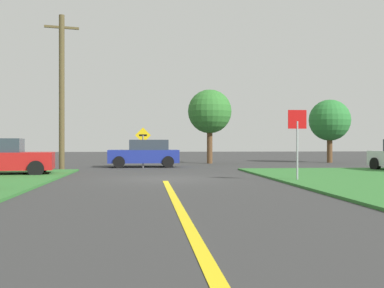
% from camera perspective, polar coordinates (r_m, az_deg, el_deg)
% --- Properties ---
extents(ground_plane, '(120.00, 120.00, 0.00)m').
position_cam_1_polar(ground_plane, '(18.34, -3.43, -4.32)').
color(ground_plane, '#363636').
extents(lane_stripe_center, '(0.20, 14.00, 0.01)m').
position_cam_1_polar(lane_stripe_center, '(10.39, -1.68, -7.67)').
color(lane_stripe_center, yellow).
rests_on(lane_stripe_center, ground).
extents(stop_sign, '(0.69, 0.07, 2.64)m').
position_cam_1_polar(stop_sign, '(17.51, 12.80, 1.47)').
color(stop_sign, '#9EA0A8').
rests_on(stop_sign, ground).
extents(car_approaching_junction, '(4.16, 2.21, 1.62)m').
position_cam_1_polar(car_approaching_junction, '(27.69, -5.82, -1.17)').
color(car_approaching_junction, navy).
rests_on(car_approaching_junction, ground).
extents(parked_car_near_building, '(4.29, 2.56, 1.62)m').
position_cam_1_polar(parked_car_near_building, '(21.80, -22.28, -1.51)').
color(parked_car_near_building, red).
rests_on(parked_car_near_building, ground).
extents(utility_pole_mid, '(1.79, 0.49, 8.27)m').
position_cam_1_polar(utility_pole_mid, '(25.91, -15.70, 6.39)').
color(utility_pole_mid, brown).
rests_on(utility_pole_mid, ground).
extents(direction_sign, '(0.91, 0.08, 2.33)m').
position_cam_1_polar(direction_sign, '(26.88, -6.04, 0.16)').
color(direction_sign, slate).
rests_on(direction_sign, ground).
extents(oak_tree_left, '(3.01, 3.01, 4.61)m').
position_cam_1_polar(oak_tree_left, '(35.39, 16.55, 2.79)').
color(oak_tree_left, brown).
rests_on(oak_tree_left, ground).
extents(pine_tree_center, '(3.07, 3.07, 5.19)m').
position_cam_1_polar(pine_tree_center, '(32.64, 2.18, 3.97)').
color(pine_tree_center, brown).
rests_on(pine_tree_center, ground).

